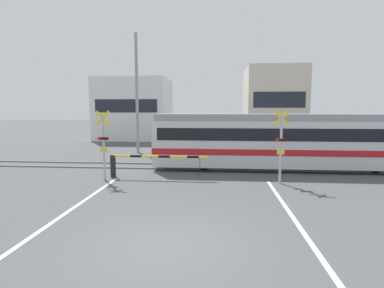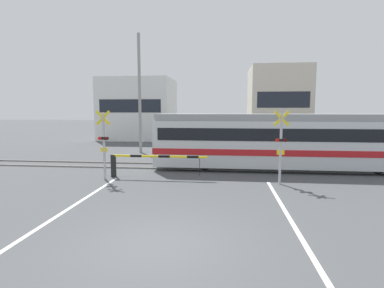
% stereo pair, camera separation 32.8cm
% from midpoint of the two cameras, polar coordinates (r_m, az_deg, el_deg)
% --- Properties ---
extents(ground_plane, '(160.00, 160.00, 0.00)m').
position_cam_midpoint_polar(ground_plane, '(7.63, -6.41, -18.78)').
color(ground_plane, '#4C4F51').
extents(rail_track_near, '(50.00, 0.10, 0.08)m').
position_cam_midpoint_polar(rail_track_near, '(16.25, -0.09, -4.81)').
color(rail_track_near, gray).
rests_on(rail_track_near, ground_plane).
extents(rail_track_far, '(50.00, 0.10, 0.08)m').
position_cam_midpoint_polar(rail_track_far, '(17.65, 0.31, -3.89)').
color(rail_track_far, gray).
rests_on(rail_track_far, ground_plane).
extents(road_stripe_left, '(0.14, 10.74, 0.01)m').
position_cam_midpoint_polar(road_stripe_left, '(10.05, -25.47, -12.99)').
color(road_stripe_left, white).
rests_on(road_stripe_left, ground_plane).
extents(road_stripe_right, '(0.14, 10.74, 0.01)m').
position_cam_midpoint_polar(road_stripe_right, '(9.02, 18.98, -14.97)').
color(road_stripe_right, white).
rests_on(road_stripe_right, ground_plane).
extents(commuter_train, '(14.26, 2.75, 3.02)m').
position_cam_midpoint_polar(commuter_train, '(17.03, 16.84, 0.80)').
color(commuter_train, silver).
rests_on(commuter_train, ground_plane).
extents(crossing_barrier_near, '(4.66, 0.20, 1.09)m').
position_cam_midpoint_polar(crossing_barrier_near, '(14.53, -10.54, -3.17)').
color(crossing_barrier_near, black).
rests_on(crossing_barrier_near, ground_plane).
extents(crossing_barrier_far, '(4.66, 0.20, 1.09)m').
position_cam_midpoint_polar(crossing_barrier_far, '(19.56, 8.01, -0.61)').
color(crossing_barrier_far, black).
rests_on(crossing_barrier_far, ground_plane).
extents(crossing_signal_left, '(0.68, 0.15, 3.22)m').
position_cam_midpoint_polar(crossing_signal_left, '(14.34, -17.12, 0.37)').
color(crossing_signal_left, '#B2B2B7').
rests_on(crossing_signal_left, ground_plane).
extents(crossing_signal_right, '(0.68, 0.15, 3.22)m').
position_cam_midpoint_polar(crossing_signal_right, '(13.55, 15.92, 0.06)').
color(crossing_signal_right, '#B2B2B7').
rests_on(crossing_signal_right, ground_plane).
extents(pedestrian, '(0.38, 0.23, 1.78)m').
position_cam_midpoint_polar(pedestrian, '(22.89, -0.92, 1.04)').
color(pedestrian, brown).
rests_on(pedestrian, ground_plane).
extents(building_left_of_street, '(7.52, 6.30, 6.53)m').
position_cam_midpoint_polar(building_left_of_street, '(33.69, -11.16, 6.53)').
color(building_left_of_street, white).
rests_on(building_left_of_street, ground_plane).
extents(building_right_of_street, '(5.79, 6.30, 7.57)m').
position_cam_midpoint_polar(building_right_of_street, '(32.87, 14.92, 7.33)').
color(building_right_of_street, beige).
rests_on(building_right_of_street, ground_plane).
extents(utility_pole_streetside, '(0.22, 0.22, 8.76)m').
position_cam_midpoint_polar(utility_pole_streetside, '(22.74, -10.86, 9.33)').
color(utility_pole_streetside, gray).
rests_on(utility_pole_streetside, ground_plane).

